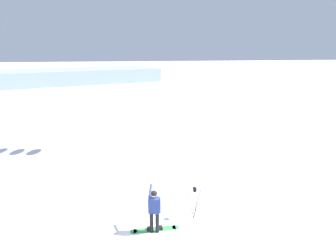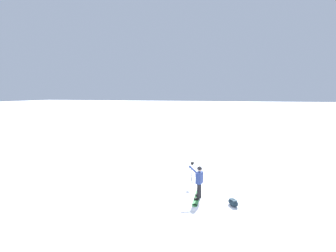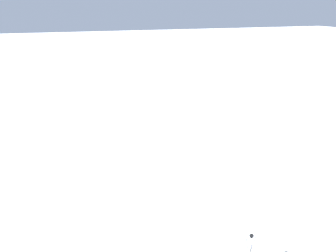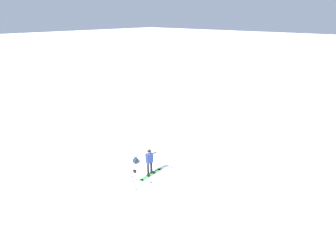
# 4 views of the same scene
# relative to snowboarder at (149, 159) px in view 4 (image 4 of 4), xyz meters

# --- Properties ---
(ground_plane) EXTENTS (300.00, 300.00, 0.00)m
(ground_plane) POSITION_rel_snowboarder_xyz_m (-0.05, 0.23, -1.04)
(ground_plane) COLOR white
(snowboarder) EXTENTS (0.46, 0.74, 1.73)m
(snowboarder) POSITION_rel_snowboarder_xyz_m (0.00, 0.00, 0.00)
(snowboarder) COLOR black
(snowboarder) RESTS_ON ground_plane
(snowboard) EXTENTS (1.86, 0.29, 0.10)m
(snowboard) POSITION_rel_snowboarder_xyz_m (-0.02, -0.11, -1.02)
(snowboard) COLOR #3F994C
(snowboard) RESTS_ON ground_plane
(gear_bag_large) EXTENTS (0.66, 0.62, 0.32)m
(gear_bag_large) POSITION_rel_snowboarder_xyz_m (0.31, 1.65, -0.87)
(gear_bag_large) COLOR #192833
(gear_bag_large) RESTS_ON ground_plane
(camera_tripod) EXTENTS (0.60, 0.47, 1.35)m
(camera_tripod) POSITION_rel_snowboarder_xyz_m (-1.67, -0.57, -0.08)
(camera_tripod) COLOR #262628
(camera_tripod) RESTS_ON ground_plane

